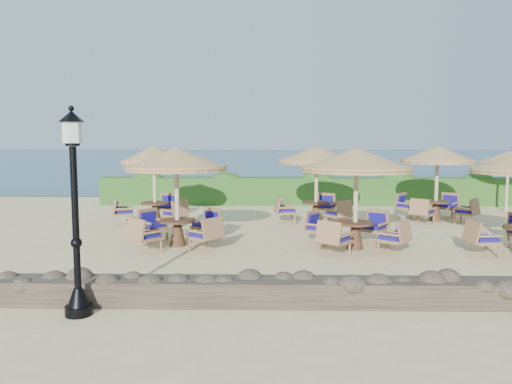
# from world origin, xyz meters

# --- Properties ---
(ground) EXTENTS (120.00, 120.00, 0.00)m
(ground) POSITION_xyz_m (0.00, 0.00, 0.00)
(ground) COLOR beige
(ground) RESTS_ON ground
(sea) EXTENTS (160.00, 160.00, 0.00)m
(sea) POSITION_xyz_m (0.00, 70.00, 0.00)
(sea) COLOR navy
(sea) RESTS_ON ground
(hedge) EXTENTS (18.00, 0.90, 1.20)m
(hedge) POSITION_xyz_m (0.00, 7.20, 0.60)
(hedge) COLOR #214B18
(hedge) RESTS_ON ground
(stone_wall) EXTENTS (15.00, 0.65, 0.44)m
(stone_wall) POSITION_xyz_m (0.00, -6.20, 0.22)
(stone_wall) COLOR brown
(stone_wall) RESTS_ON ground
(lamp_post) EXTENTS (0.44, 0.44, 3.31)m
(lamp_post) POSITION_xyz_m (-4.80, -6.80, 1.55)
(lamp_post) COLOR black
(lamp_post) RESTS_ON ground
(extra_parasol) EXTENTS (2.30, 2.30, 2.41)m
(extra_parasol) POSITION_xyz_m (7.80, 5.20, 2.17)
(extra_parasol) COLOR beige
(extra_parasol) RESTS_ON ground
(cafe_set_0) EXTENTS (2.74, 2.74, 2.65)m
(cafe_set_0) POSITION_xyz_m (-4.13, -1.42, 1.81)
(cafe_set_0) COLOR beige
(cafe_set_0) RESTS_ON ground
(cafe_set_1) EXTENTS (2.89, 2.89, 2.65)m
(cafe_set_1) POSITION_xyz_m (0.59, -1.69, 1.85)
(cafe_set_1) COLOR beige
(cafe_set_1) RESTS_ON ground
(cafe_set_3) EXTENTS (2.73, 2.61, 2.65)m
(cafe_set_3) POSITION_xyz_m (-5.57, 2.31, 1.75)
(cafe_set_3) COLOR beige
(cafe_set_3) RESTS_ON ground
(cafe_set_4) EXTENTS (2.79, 2.78, 2.65)m
(cafe_set_4) POSITION_xyz_m (-0.01, 2.53, 1.89)
(cafe_set_4) COLOR beige
(cafe_set_4) RESTS_ON ground
(cafe_set_5) EXTENTS (2.56, 2.56, 2.65)m
(cafe_set_5) POSITION_xyz_m (4.25, 2.93, 1.75)
(cafe_set_5) COLOR beige
(cafe_set_5) RESTS_ON ground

